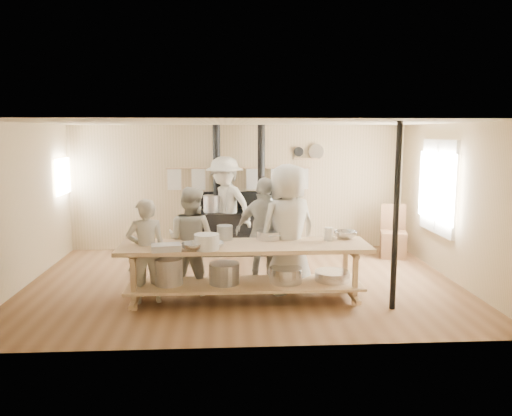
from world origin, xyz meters
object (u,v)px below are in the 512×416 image
(prep_table, at_px, (244,266))
(cook_left, at_px, (191,240))
(cook_by_window, at_px, (225,206))
(stove, at_px, (239,227))
(chair, at_px, (393,242))
(cook_center, at_px, (288,229))
(cook_far_left, at_px, (146,251))
(cook_right, at_px, (265,234))
(roasting_pan, at_px, (166,247))

(prep_table, bearing_deg, cook_left, 147.62)
(prep_table, distance_m, cook_by_window, 2.90)
(stove, xyz_separation_m, chair, (3.04, -0.57, -0.22))
(cook_center, distance_m, chair, 3.21)
(stove, distance_m, prep_table, 3.02)
(cook_far_left, xyz_separation_m, cook_right, (1.76, 0.57, 0.12))
(prep_table, bearing_deg, cook_far_left, 179.13)
(cook_by_window, bearing_deg, roasting_pan, -67.16)
(cook_far_left, xyz_separation_m, chair, (4.44, 2.43, -0.46))
(cook_left, relative_size, cook_center, 0.82)
(prep_table, height_order, cook_center, cook_center)
(stove, distance_m, cook_left, 2.65)
(cook_left, relative_size, roasting_pan, 4.15)
(cook_by_window, bearing_deg, prep_table, -47.43)
(cook_far_left, height_order, cook_right, cook_right)
(cook_by_window, height_order, chair, cook_by_window)
(cook_left, height_order, cook_right, cook_right)
(cook_right, bearing_deg, stove, -52.87)
(cook_center, bearing_deg, stove, -101.45)
(roasting_pan, bearing_deg, cook_right, 32.81)
(cook_left, xyz_separation_m, cook_center, (1.48, -0.13, 0.18))
(roasting_pan, bearing_deg, stove, 72.09)
(prep_table, distance_m, roasting_pan, 1.19)
(stove, relative_size, prep_table, 0.72)
(stove, xyz_separation_m, cook_far_left, (-1.41, -3.00, 0.24))
(cook_by_window, xyz_separation_m, chair, (3.32, -0.40, -0.68))
(prep_table, bearing_deg, cook_center, 29.03)
(stove, bearing_deg, cook_center, -75.57)
(prep_table, height_order, cook_left, cook_left)
(stove, bearing_deg, cook_far_left, -115.16)
(roasting_pan, bearing_deg, prep_table, 17.00)
(stove, bearing_deg, cook_left, -107.76)
(cook_far_left, xyz_separation_m, cook_left, (0.60, 0.49, 0.05))
(stove, xyz_separation_m, cook_right, (0.35, -2.43, 0.36))
(stove, distance_m, roasting_pan, 3.54)
(stove, height_order, prep_table, stove)
(prep_table, distance_m, chair, 3.91)
(cook_right, bearing_deg, cook_center, 175.99)
(cook_far_left, height_order, cook_by_window, cook_by_window)
(cook_by_window, xyz_separation_m, roasting_pan, (-0.80, -3.18, -0.10))
(cook_right, xyz_separation_m, cook_by_window, (-0.63, 2.26, 0.11))
(cook_by_window, height_order, roasting_pan, cook_by_window)
(cook_left, bearing_deg, cook_center, -159.28)
(cook_center, bearing_deg, cook_right, -58.83)
(chair, bearing_deg, stove, -176.25)
(stove, xyz_separation_m, cook_by_window, (-0.28, -0.17, 0.47))
(stove, bearing_deg, chair, -10.62)
(cook_center, distance_m, cook_right, 0.41)
(cook_by_window, bearing_deg, stove, 67.43)
(cook_left, distance_m, cook_by_window, 2.40)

